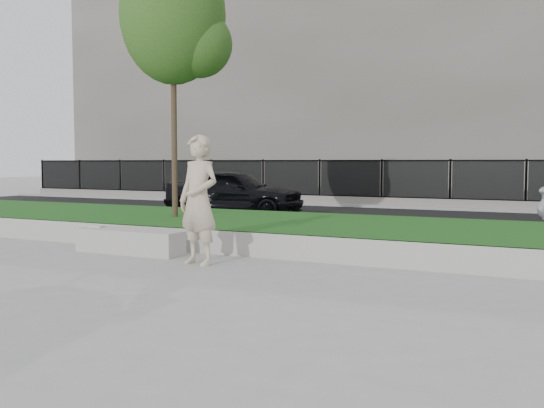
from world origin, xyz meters
The scene contains 12 objects.
ground centered at (0.00, 0.00, 0.00)m, with size 90.00×90.00×0.00m, color gray.
grass_bank centered at (0.00, 3.00, 0.20)m, with size 34.00×4.00×0.40m, color black.
grass_kerb centered at (0.00, 1.04, 0.20)m, with size 34.00×0.08×0.40m, color #A8A49D.
street centered at (0.00, 8.50, 0.02)m, with size 34.00×7.00×0.04m, color black.
far_pavement centered at (0.00, 13.00, 0.06)m, with size 34.00×3.00×0.12m, color gray.
iron_fence centered at (0.00, 12.00, 0.54)m, with size 32.00×0.30×1.50m.
building_facade centered at (0.00, 20.00, 5.00)m, with size 34.00×10.00×10.00m, color #5D5852.
stone_bench centered at (-1.57, 0.47, 0.20)m, with size 1.94×0.49×0.40m, color #A8A49D.
man centered at (0.08, 0.06, 0.97)m, with size 0.70×0.46×1.93m, color beige.
book centered at (-2.34, 0.55, 0.41)m, with size 0.24×0.17×0.03m, color beige.
young_tree centered at (-2.24, 2.85, 4.39)m, with size 2.24×2.15×5.49m.
car_dark centered at (-3.37, 7.10, 0.69)m, with size 1.54×3.84×1.31m, color black.
Camera 1 is at (5.04, -7.47, 1.53)m, focal length 40.00 mm.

